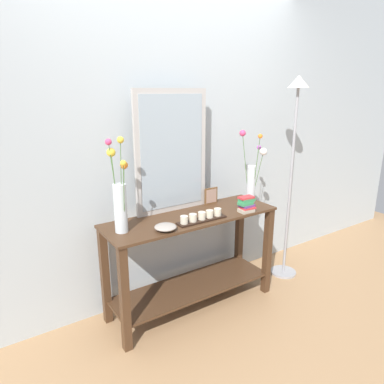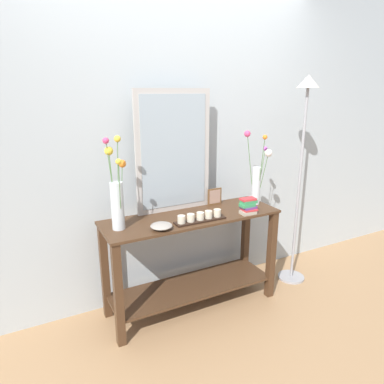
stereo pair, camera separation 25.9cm
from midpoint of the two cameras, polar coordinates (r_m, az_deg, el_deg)
name	(u,v)px [view 2 (the right image)]	position (r m, az deg, el deg)	size (l,w,h in m)	color
ground_plane	(192,306)	(3.01, 2.59, -18.17)	(7.00, 6.00, 0.02)	#A87F56
wall_back	(172,135)	(2.80, -0.57, 9.27)	(6.40, 0.08, 2.70)	#B2BCC1
console_table	(192,253)	(2.77, 2.72, -9.99)	(1.37, 0.44, 0.78)	#472D1C
mirror_leaning	(174,152)	(2.66, -0.23, 6.57)	(0.61, 0.03, 0.93)	#B7B2AD
tall_vase_left	(117,197)	(2.35, -9.14, -0.78)	(0.16, 0.20, 0.64)	silver
vase_right	(257,177)	(2.92, 13.13, 2.32)	(0.23, 0.17, 0.61)	silver
candle_tray	(200,218)	(2.53, 4.22, -4.24)	(0.39, 0.09, 0.07)	black
picture_frame_small	(215,197)	(2.89, 6.28, -0.78)	(0.13, 0.01, 0.14)	brown
decorative_bowl	(161,226)	(2.38, -1.93, -5.63)	(0.15, 0.15, 0.04)	#9E9389
book_stack	(248,206)	(2.72, 11.89, -2.33)	(0.13, 0.10, 0.12)	#B2A893
floor_lamp	(302,148)	(3.13, 19.94, 6.71)	(0.24, 0.24, 1.81)	#9E9EA3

